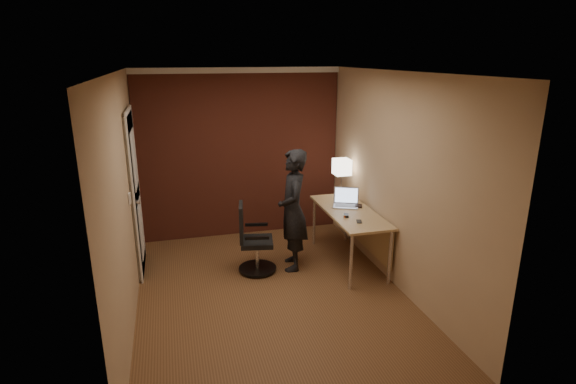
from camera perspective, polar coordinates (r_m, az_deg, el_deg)
The scene contains 9 objects.
room at distance 6.27m, azimuth -7.89°, elevation 4.91°, with size 4.00×4.00×4.00m.
desk at distance 5.95m, azimuth 8.42°, elevation -3.45°, with size 0.60×1.50×0.73m.
desk_lamp at distance 6.38m, azimuth 6.85°, elevation 3.12°, with size 0.22×0.22×0.54m.
laptop at distance 6.06m, azimuth 7.34°, elevation -1.11°, with size 0.41×0.37×0.23m.
mouse at distance 5.65m, azimuth 7.40°, elevation -2.97°, with size 0.06×0.10×0.03m, color black.
phone at distance 5.51m, azimuth 9.02°, elevation -3.71°, with size 0.06×0.12×0.01m, color black.
wallet at distance 6.04m, azimuth 8.95°, elevation -1.77°, with size 0.09×0.11×0.02m, color black.
office_chair at distance 5.72m, azimuth -4.53°, elevation -6.45°, with size 0.48×0.53×0.89m.
person at distance 5.68m, azimuth 0.62°, elevation -2.34°, with size 0.57×0.37×1.57m, color black.
Camera 1 is at (-1.02, -4.55, 2.66)m, focal length 28.00 mm.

